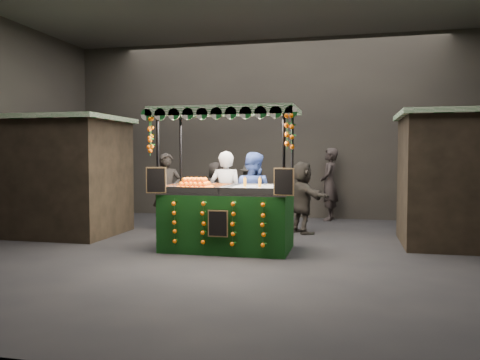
# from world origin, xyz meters

# --- Properties ---
(ground) EXTENTS (12.00, 12.00, 0.00)m
(ground) POSITION_xyz_m (0.00, 0.00, 0.00)
(ground) COLOR black
(ground) RESTS_ON ground
(market_hall) EXTENTS (12.10, 10.10, 5.05)m
(market_hall) POSITION_xyz_m (0.00, 0.00, 3.38)
(market_hall) COLOR black
(market_hall) RESTS_ON ground
(neighbour_stall_left) EXTENTS (3.00, 2.20, 2.60)m
(neighbour_stall_left) POSITION_xyz_m (-4.40, 1.00, 1.31)
(neighbour_stall_left) COLOR black
(neighbour_stall_left) RESTS_ON ground
(neighbour_stall_right) EXTENTS (3.00, 2.20, 2.60)m
(neighbour_stall_right) POSITION_xyz_m (4.40, 1.50, 1.31)
(neighbour_stall_right) COLOR black
(neighbour_stall_right) RESTS_ON ground
(juice_stall) EXTENTS (2.70, 1.59, 2.61)m
(juice_stall) POSITION_xyz_m (-0.21, 0.06, 0.81)
(juice_stall) COLOR #0C330B
(juice_stall) RESTS_ON ground
(vendor_grey) EXTENTS (0.68, 0.45, 1.84)m
(vendor_grey) POSITION_xyz_m (-0.46, 0.91, 0.92)
(vendor_grey) COLOR gray
(vendor_grey) RESTS_ON ground
(vendor_blue) EXTENTS (1.02, 0.87, 1.82)m
(vendor_blue) POSITION_xyz_m (0.05, 1.08, 0.91)
(vendor_blue) COLOR navy
(vendor_blue) RESTS_ON ground
(shopper_0) EXTENTS (0.78, 0.68, 1.80)m
(shopper_0) POSITION_xyz_m (-2.16, 2.00, 0.90)
(shopper_0) COLOR black
(shopper_0) RESTS_ON ground
(shopper_1) EXTENTS (0.97, 0.92, 1.58)m
(shopper_1) POSITION_xyz_m (3.77, 3.34, 0.79)
(shopper_1) COLOR #2B2423
(shopper_1) RESTS_ON ground
(shopper_2) EXTENTS (0.98, 0.92, 1.62)m
(shopper_2) POSITION_xyz_m (-0.97, 2.65, 0.81)
(shopper_2) COLOR black
(shopper_2) RESTS_ON ground
(shopper_3) EXTENTS (1.17, 0.95, 1.57)m
(shopper_3) POSITION_xyz_m (-0.45, 3.40, 0.79)
(shopper_3) COLOR #2B2723
(shopper_3) RESTS_ON ground
(shopper_4) EXTENTS (0.79, 0.54, 1.58)m
(shopper_4) POSITION_xyz_m (-1.45, 3.67, 0.79)
(shopper_4) COLOR #2C2623
(shopper_4) RESTS_ON ground
(shopper_5) EXTENTS (1.31, 1.48, 1.62)m
(shopper_5) POSITION_xyz_m (0.95, 2.30, 0.81)
(shopper_5) COLOR #282521
(shopper_5) RESTS_ON ground
(shopper_6) EXTENTS (0.50, 0.73, 1.95)m
(shopper_6) POSITION_xyz_m (1.45, 4.60, 0.97)
(shopper_6) COLOR #2A2322
(shopper_6) RESTS_ON ground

